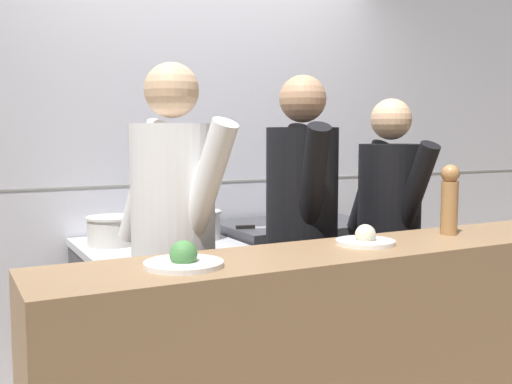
{
  "coord_description": "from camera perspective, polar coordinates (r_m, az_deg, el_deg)",
  "views": [
    {
      "loc": [
        -1.44,
        -2.22,
        1.46
      ],
      "look_at": [
        0.02,
        0.58,
        1.15
      ],
      "focal_mm": 42.0,
      "sensor_mm": 36.0,
      "label": 1
    }
  ],
  "objects": [
    {
      "name": "stock_pot",
      "position": [
        3.29,
        -13.65,
        -3.51
      ],
      "size": [
        0.26,
        0.26,
        0.15
      ],
      "color": "beige",
      "rests_on": "oven_range"
    },
    {
      "name": "sauce_pot",
      "position": [
        3.34,
        -9.1,
        -3.2
      ],
      "size": [
        0.25,
        0.25,
        0.16
      ],
      "color": "#B7BABF",
      "rests_on": "oven_range"
    },
    {
      "name": "oven_range",
      "position": [
        3.45,
        -9.37,
        -11.79
      ],
      "size": [
        0.83,
        0.71,
        0.86
      ],
      "color": "#38383D",
      "rests_on": "ground_plane"
    },
    {
      "name": "chef_sous",
      "position": [
        2.98,
        4.38,
        -3.89
      ],
      "size": [
        0.45,
        0.75,
        1.74
      ],
      "rotation": [
        0.0,
        0.0,
        -0.33
      ],
      "color": "black",
      "rests_on": "ground_plane"
    },
    {
      "name": "chefs_knife",
      "position": [
        3.48,
        0.63,
        -3.35
      ],
      "size": [
        0.38,
        0.13,
        0.02
      ],
      "color": "#B7BABF",
      "rests_on": "prep_counter"
    },
    {
      "name": "chef_head_cook",
      "position": [
        2.6,
        -7.84,
        -5.15
      ],
      "size": [
        0.45,
        0.76,
        1.76
      ],
      "rotation": [
        0.0,
        0.0,
        0.32
      ],
      "color": "black",
      "rests_on": "ground_plane"
    },
    {
      "name": "mixing_bowl_steel",
      "position": [
        3.7,
        3.25,
        -2.3
      ],
      "size": [
        0.27,
        0.27,
        0.08
      ],
      "color": "#B7BABF",
      "rests_on": "prep_counter"
    },
    {
      "name": "plated_dish_appetiser",
      "position": [
        2.48,
        10.37,
        -4.46
      ],
      "size": [
        0.24,
        0.24,
        0.08
      ],
      "color": "white",
      "rests_on": "pass_counter"
    },
    {
      "name": "plated_dish_main",
      "position": [
        2.06,
        -6.91,
        -6.46
      ],
      "size": [
        0.27,
        0.27,
        0.1
      ],
      "color": "white",
      "rests_on": "pass_counter"
    },
    {
      "name": "chef_line",
      "position": [
        3.3,
        12.52,
        -4.06
      ],
      "size": [
        0.35,
        0.72,
        1.64
      ],
      "rotation": [
        0.0,
        0.0,
        -0.05
      ],
      "color": "black",
      "rests_on": "ground_plane"
    },
    {
      "name": "wall_back_tiled",
      "position": [
        3.82,
        -5.41,
        3.19
      ],
      "size": [
        8.0,
        0.06,
        2.6
      ],
      "color": "silver",
      "rests_on": "ground_plane"
    },
    {
      "name": "pepper_mill",
      "position": [
        2.79,
        17.96,
        -0.55
      ],
      "size": [
        0.08,
        0.08,
        0.31
      ],
      "color": "#AD7A47",
      "rests_on": "pass_counter"
    },
    {
      "name": "pass_counter",
      "position": [
        2.6,
        10.5,
        -16.14
      ],
      "size": [
        2.65,
        0.45,
        1.01
      ],
      "color": "#93704C",
      "rests_on": "ground_plane"
    },
    {
      "name": "prep_counter",
      "position": [
        3.81,
        3.92,
        -9.72
      ],
      "size": [
        0.94,
        0.65,
        0.91
      ],
      "color": "#38383D",
      "rests_on": "ground_plane"
    },
    {
      "name": "braising_pot",
      "position": [
        3.41,
        -5.52,
        -3.03
      ],
      "size": [
        0.26,
        0.26,
        0.16
      ],
      "color": "beige",
      "rests_on": "oven_range"
    }
  ]
}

